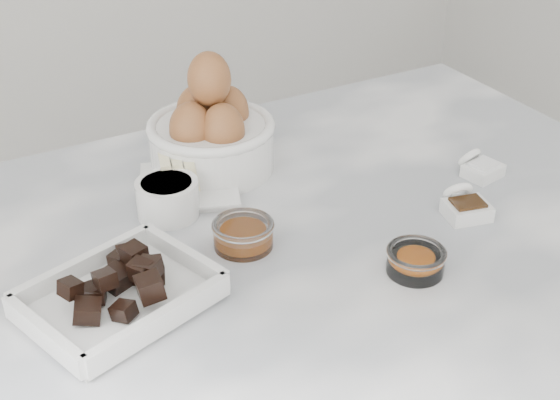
# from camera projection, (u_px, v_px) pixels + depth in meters

# --- Properties ---
(marble_slab) EXTENTS (1.20, 0.80, 0.04)m
(marble_slab) POSITION_uv_depth(u_px,v_px,m) (278.00, 252.00, 1.04)
(marble_slab) COLOR white
(marble_slab) RESTS_ON cabinet
(chocolate_dish) EXTENTS (0.25, 0.22, 0.06)m
(chocolate_dish) POSITION_uv_depth(u_px,v_px,m) (119.00, 291.00, 0.90)
(chocolate_dish) COLOR white
(chocolate_dish) RESTS_ON marble_slab
(butter_plate) EXTENTS (0.18, 0.18, 0.06)m
(butter_plate) POSITION_uv_depth(u_px,v_px,m) (187.00, 180.00, 1.13)
(butter_plate) COLOR white
(butter_plate) RESTS_ON marble_slab
(sugar_ramekin) EXTENTS (0.09, 0.09, 0.05)m
(sugar_ramekin) POSITION_uv_depth(u_px,v_px,m) (167.00, 197.00, 1.07)
(sugar_ramekin) COLOR white
(sugar_ramekin) RESTS_ON marble_slab
(egg_bowl) EXTENTS (0.19, 0.19, 0.19)m
(egg_bowl) POSITION_uv_depth(u_px,v_px,m) (211.00, 132.00, 1.17)
(egg_bowl) COLOR white
(egg_bowl) RESTS_ON marble_slab
(honey_bowl) EXTENTS (0.08, 0.08, 0.04)m
(honey_bowl) POSITION_uv_depth(u_px,v_px,m) (243.00, 234.00, 1.01)
(honey_bowl) COLOR white
(honey_bowl) RESTS_ON marble_slab
(zest_bowl) EXTENTS (0.08, 0.08, 0.03)m
(zest_bowl) POSITION_uv_depth(u_px,v_px,m) (416.00, 260.00, 0.96)
(zest_bowl) COLOR white
(zest_bowl) RESTS_ON marble_slab
(vanilla_spoon) EXTENTS (0.07, 0.08, 0.04)m
(vanilla_spoon) POSITION_uv_depth(u_px,v_px,m) (465.00, 205.00, 1.08)
(vanilla_spoon) COLOR white
(vanilla_spoon) RESTS_ON marble_slab
(salt_spoon) EXTENTS (0.06, 0.07, 0.04)m
(salt_spoon) POSITION_uv_depth(u_px,v_px,m) (479.00, 167.00, 1.17)
(salt_spoon) COLOR white
(salt_spoon) RESTS_ON marble_slab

